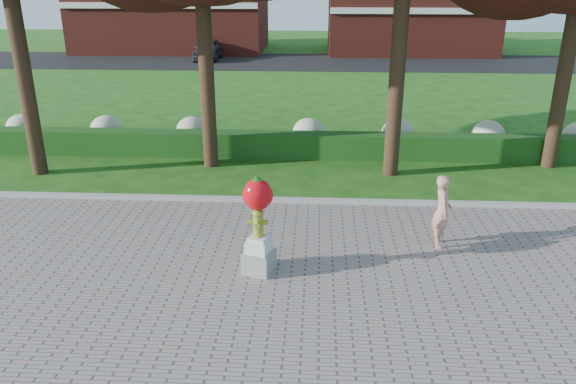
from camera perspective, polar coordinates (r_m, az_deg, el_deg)
name	(u,v)px	position (r m, az deg, el deg)	size (l,w,h in m)	color
ground	(253,257)	(11.97, -3.53, -6.63)	(100.00, 100.00, 0.00)	#194E13
curb	(266,200)	(14.64, -2.23, -0.86)	(40.00, 0.18, 0.15)	#ADADA5
lawn_hedge	(277,145)	(18.30, -1.10, 4.82)	(24.00, 0.70, 0.80)	#113E13
hydrangea_row	(296,132)	(19.19, 0.82, 6.07)	(20.10, 1.10, 0.99)	#B0B78C
street	(300,62)	(38.92, 1.20, 13.09)	(50.00, 8.00, 0.02)	black
building_left	(172,3)	(45.96, -11.72, 18.32)	(14.00, 8.00, 7.00)	maroon
building_right	(410,7)	(45.06, 12.27, 17.85)	(12.00, 8.00, 6.40)	maroon
hydrant_sculpture	(258,222)	(10.88, -3.04, -3.10)	(0.69, 0.69, 2.02)	gray
woman	(442,211)	(12.49, 15.37, -1.87)	(0.59, 0.39, 1.62)	tan
parked_car	(208,49)	(40.22, -8.17, 14.17)	(1.63, 4.06, 1.38)	#42454A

